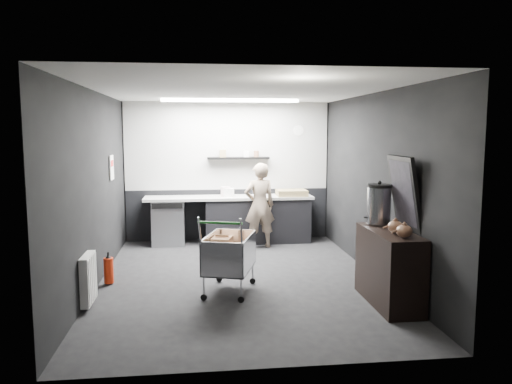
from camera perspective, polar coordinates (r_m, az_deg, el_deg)
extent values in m
plane|color=black|center=(7.36, -1.83, -9.95)|extent=(5.50, 5.50, 0.00)
plane|color=white|center=(7.06, -1.92, 11.51)|extent=(5.50, 5.50, 0.00)
plane|color=black|center=(9.81, -3.25, 2.36)|extent=(5.50, 0.00, 5.50)
plane|color=black|center=(4.38, 1.21, -3.49)|extent=(5.50, 0.00, 5.50)
plane|color=black|center=(7.19, -17.96, 0.32)|extent=(0.00, 5.50, 5.50)
plane|color=black|center=(7.52, 13.50, 0.74)|extent=(0.00, 5.50, 5.50)
cube|color=#AFAEAA|center=(9.76, -3.26, 5.27)|extent=(3.95, 0.02, 1.70)
cube|color=black|center=(9.90, -3.21, -2.56)|extent=(3.95, 0.02, 1.00)
cube|color=black|center=(9.68, -2.03, 3.90)|extent=(1.20, 0.22, 0.04)
cylinder|color=white|center=(9.93, 4.88, 7.02)|extent=(0.20, 0.03, 0.20)
cube|color=white|center=(8.44, -16.18, 2.69)|extent=(0.02, 0.30, 0.40)
cube|color=red|center=(8.44, -16.17, 3.17)|extent=(0.02, 0.22, 0.10)
cube|color=white|center=(6.51, -18.64, -9.39)|extent=(0.10, 0.50, 0.60)
cube|color=white|center=(8.89, -2.95, 10.39)|extent=(2.40, 0.20, 0.04)
cube|color=black|center=(9.65, 0.17, -3.25)|extent=(2.00, 0.56, 0.85)
cube|color=beige|center=(9.53, -3.11, -0.65)|extent=(3.20, 0.60, 0.05)
cube|color=#9EA0A5|center=(9.60, -9.97, -3.41)|extent=(0.60, 0.58, 0.85)
cube|color=black|center=(9.25, -10.11, -1.58)|extent=(0.56, 0.02, 0.10)
imported|color=beige|center=(9.15, 0.41, -1.54)|extent=(0.62, 0.45, 1.57)
cube|color=silver|center=(6.74, -3.06, -8.73)|extent=(0.79, 1.00, 0.02)
cube|color=silver|center=(6.67, -5.43, -6.95)|extent=(0.27, 0.84, 0.46)
cube|color=silver|center=(6.71, -0.73, -6.85)|extent=(0.27, 0.84, 0.46)
cube|color=silver|center=(6.27, -2.82, -7.84)|extent=(0.55, 0.18, 0.46)
cube|color=silver|center=(7.10, -3.30, -6.08)|extent=(0.55, 0.18, 0.46)
cylinder|color=silver|center=(6.39, -5.03, -10.98)|extent=(0.02, 0.02, 0.31)
cylinder|color=silver|center=(6.43, -0.62, -10.86)|extent=(0.02, 0.02, 0.31)
cylinder|color=silver|center=(7.15, -5.23, -9.02)|extent=(0.02, 0.02, 0.31)
cylinder|color=silver|center=(7.18, -1.31, -8.92)|extent=(0.02, 0.02, 0.31)
cylinder|color=#227D28|center=(6.11, -2.81, -3.56)|extent=(0.55, 0.19, 0.03)
cube|color=brown|center=(6.78, -4.18, -6.84)|extent=(0.33, 0.37, 0.39)
cube|color=brown|center=(6.59, -1.74, -7.44)|extent=(0.30, 0.34, 0.35)
cylinder|color=black|center=(6.44, -5.01, -12.11)|extent=(0.09, 0.05, 0.08)
cylinder|color=black|center=(7.19, -5.21, -10.04)|extent=(0.09, 0.05, 0.08)
cylinder|color=black|center=(6.47, -0.62, -11.98)|extent=(0.09, 0.05, 0.08)
cylinder|color=black|center=(7.22, -1.30, -9.94)|extent=(0.09, 0.05, 0.08)
cube|color=black|center=(6.46, 14.95, -8.34)|extent=(0.46, 1.23, 0.92)
cylinder|color=silver|center=(6.69, 13.85, -1.49)|extent=(0.31, 0.31, 0.47)
cylinder|color=black|center=(6.66, 13.92, 0.70)|extent=(0.31, 0.31, 0.04)
sphere|color=black|center=(6.65, 13.93, 1.05)|extent=(0.05, 0.05, 0.05)
ellipsoid|color=brown|center=(6.20, 15.64, -3.84)|extent=(0.18, 0.18, 0.15)
ellipsoid|color=brown|center=(5.97, 16.58, -4.29)|extent=(0.18, 0.18, 0.15)
cube|color=black|center=(6.41, 16.63, -0.10)|extent=(0.21, 0.72, 0.92)
cube|color=black|center=(6.40, 16.43, -0.10)|extent=(0.15, 0.62, 0.79)
cylinder|color=red|center=(7.37, -16.48, -8.59)|extent=(0.13, 0.13, 0.36)
cone|color=black|center=(7.32, -16.54, -7.08)|extent=(0.09, 0.09, 0.05)
cylinder|color=black|center=(7.31, -16.55, -6.81)|extent=(0.03, 0.03, 0.05)
cube|color=olive|center=(9.63, 4.09, -0.09)|extent=(0.57, 0.43, 0.11)
cylinder|color=silver|center=(9.52, -3.50, 0.04)|extent=(0.18, 0.18, 0.18)
cube|color=white|center=(9.47, -3.12, -0.06)|extent=(0.21, 0.18, 0.16)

